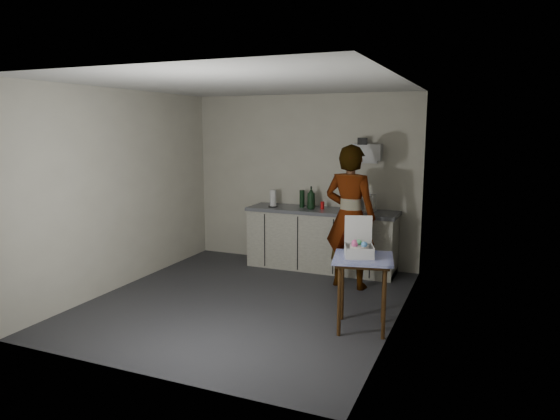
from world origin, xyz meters
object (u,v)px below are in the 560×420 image
at_px(paper_towel, 273,199).
at_px(bakery_box, 359,248).
at_px(soda_can, 322,205).
at_px(soap_bottle, 311,198).
at_px(side_table, 363,266).
at_px(dark_bottle, 302,199).
at_px(kitchen_counter, 321,241).
at_px(dish_rack, 362,208).
at_px(standing_man, 350,217).

height_order(paper_towel, bakery_box, bakery_box).
bearing_deg(soda_can, soap_bottle, -160.99).
bearing_deg(bakery_box, side_table, -32.83).
distance_m(soda_can, bakery_box, 2.26).
relative_size(dark_bottle, paper_towel, 1.02).
height_order(soda_can, dark_bottle, dark_bottle).
bearing_deg(soap_bottle, kitchen_counter, 11.10).
bearing_deg(paper_towel, soda_can, 7.28).
height_order(soda_can, bakery_box, bakery_box).
bearing_deg(dish_rack, bakery_box, -77.39).
bearing_deg(soap_bottle, dish_rack, 4.30).
xyz_separation_m(side_table, bakery_box, (-0.05, 0.01, 0.19)).
distance_m(side_table, dish_rack, 2.09).
distance_m(standing_man, soda_can, 0.91).
bearing_deg(paper_towel, dish_rack, 4.18).
height_order(soap_bottle, soda_can, soap_bottle).
distance_m(kitchen_counter, soap_bottle, 0.67).
bearing_deg(bakery_box, soap_bottle, 103.27).
xyz_separation_m(soda_can, dish_rack, (0.60, 0.00, 0.00)).
xyz_separation_m(side_table, standing_man, (-0.50, 1.33, 0.26)).
xyz_separation_m(kitchen_counter, soda_can, (-0.00, 0.02, 0.54)).
distance_m(standing_man, dish_rack, 0.68).
distance_m(kitchen_counter, paper_towel, 0.97).
xyz_separation_m(soap_bottle, dish_rack, (0.76, 0.06, -0.11)).
bearing_deg(standing_man, dark_bottle, -29.36).
bearing_deg(soap_bottle, dark_bottle, 153.34).
relative_size(standing_man, paper_towel, 7.37).
relative_size(dish_rack, bakery_box, 0.89).
distance_m(soap_bottle, bakery_box, 2.29).
distance_m(soda_can, dark_bottle, 0.34).
xyz_separation_m(side_table, soda_can, (-1.10, 2.01, 0.28)).
distance_m(side_table, bakery_box, 0.20).
bearing_deg(soda_can, kitchen_counter, -88.04).
xyz_separation_m(standing_man, bakery_box, (0.45, -1.32, -0.07)).
bearing_deg(soda_can, side_table, -61.29).
xyz_separation_m(standing_man, dish_rack, (-0.00, 0.68, 0.02)).
relative_size(standing_man, bakery_box, 4.66).
relative_size(kitchen_counter, standing_man, 1.18).
bearing_deg(dark_bottle, dish_rack, -1.90).
distance_m(dark_bottle, paper_towel, 0.44).
xyz_separation_m(kitchen_counter, dish_rack, (0.60, 0.03, 0.54)).
height_order(standing_man, soda_can, standing_man).
height_order(kitchen_counter, side_table, kitchen_counter).
height_order(soda_can, paper_towel, paper_towel).
relative_size(dark_bottle, dish_rack, 0.73).
bearing_deg(side_table, standing_man, 98.78).
height_order(side_table, paper_towel, paper_towel).
height_order(kitchen_counter, soap_bottle, soap_bottle).
height_order(standing_man, soap_bottle, standing_man).
bearing_deg(side_table, dark_bottle, 113.29).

